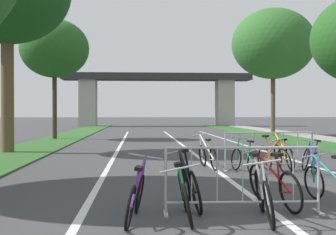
# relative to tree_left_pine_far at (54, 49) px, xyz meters

# --- Properties ---
(grass_verge_left) EXTENTS (2.51, 59.39, 0.05)m
(grass_verge_left) POSITION_rel_tree_left_pine_far_xyz_m (0.34, 0.61, -5.28)
(grass_verge_left) COLOR #2D5B26
(grass_verge_left) RESTS_ON ground
(grass_verge_right) EXTENTS (2.51, 59.39, 0.05)m
(grass_verge_right) POSITION_rel_tree_left_pine_far_xyz_m (13.72, 0.61, -5.28)
(grass_verge_right) COLOR #2D5B26
(grass_verge_right) RESTS_ON ground
(sidewalk_path_right) EXTENTS (1.97, 59.39, 0.08)m
(sidewalk_path_right) POSITION_rel_tree_left_pine_far_xyz_m (15.96, 0.61, -5.27)
(sidewalk_path_right) COLOR gray
(sidewalk_path_right) RESTS_ON ground
(lane_stripe_center) EXTENTS (0.14, 34.36, 0.01)m
(lane_stripe_center) POSITION_rel_tree_left_pine_far_xyz_m (7.03, -6.50, -5.30)
(lane_stripe_center) COLOR silver
(lane_stripe_center) RESTS_ON ground
(lane_stripe_right_lane) EXTENTS (0.14, 34.36, 0.01)m
(lane_stripe_right_lane) POSITION_rel_tree_left_pine_far_xyz_m (10.02, -6.50, -5.30)
(lane_stripe_right_lane) COLOR silver
(lane_stripe_right_lane) RESTS_ON ground
(lane_stripe_left_lane) EXTENTS (0.14, 34.36, 0.01)m
(lane_stripe_left_lane) POSITION_rel_tree_left_pine_far_xyz_m (4.04, -6.50, -5.30)
(lane_stripe_left_lane) COLOR silver
(lane_stripe_left_lane) RESTS_ON ground
(overpass_bridge) EXTENTS (21.58, 3.12, 6.06)m
(overpass_bridge) POSITION_rel_tree_left_pine_far_xyz_m (7.03, 25.40, -1.11)
(overpass_bridge) COLOR #2D2D30
(overpass_bridge) RESTS_ON ground
(tree_left_pine_far) EXTENTS (4.02, 4.02, 7.03)m
(tree_left_pine_far) POSITION_rel_tree_left_pine_far_xyz_m (0.00, 0.00, 0.00)
(tree_left_pine_far) COLOR #3D2D1E
(tree_left_pine_far) RESTS_ON ground
(tree_right_oak_mid) EXTENTS (5.57, 5.57, 8.58)m
(tree_right_oak_mid) POSITION_rel_tree_left_pine_far_xyz_m (13.97, 3.20, 0.90)
(tree_right_oak_mid) COLOR brown
(tree_right_oak_mid) RESTS_ON ground
(crowd_barrier_nearest) EXTENTS (2.46, 0.49, 1.05)m
(crowd_barrier_nearest) POSITION_rel_tree_left_pine_far_xyz_m (6.53, -20.03, -4.78)
(crowd_barrier_nearest) COLOR #ADADB2
(crowd_barrier_nearest) RESTS_ON ground
(crowd_barrier_second) EXTENTS (2.46, 0.45, 1.05)m
(crowd_barrier_second) POSITION_rel_tree_left_pine_far_xyz_m (8.45, -14.87, -4.78)
(crowd_barrier_second) COLOR #ADADB2
(crowd_barrier_second) RESTS_ON ground
(bicycle_green_0) EXTENTS (0.49, 1.59, 0.93)m
(bicycle_green_0) POSITION_rel_tree_left_pine_far_xyz_m (7.68, -15.24, -4.95)
(bicycle_green_0) COLOR black
(bicycle_green_0) RESTS_ON ground
(bicycle_teal_1) EXTENTS (0.57, 1.63, 0.87)m
(bicycle_teal_1) POSITION_rel_tree_left_pine_far_xyz_m (8.19, -19.47, -4.95)
(bicycle_teal_1) COLOR black
(bicycle_teal_1) RESTS_ON ground
(bicycle_purple_2) EXTENTS (0.59, 1.69, 0.95)m
(bicycle_purple_2) POSITION_rel_tree_left_pine_far_xyz_m (4.87, -20.44, -4.95)
(bicycle_purple_2) COLOR black
(bicycle_purple_2) RESTS_ON ground
(bicycle_silver_3) EXTENTS (0.61, 1.75, 0.98)m
(bicycle_silver_3) POSITION_rel_tree_left_pine_far_xyz_m (6.72, -20.51, -4.93)
(bicycle_silver_3) COLOR black
(bicycle_silver_3) RESTS_ON ground
(bicycle_blue_4) EXTENTS (0.60, 1.64, 0.89)m
(bicycle_blue_4) POSITION_rel_tree_left_pine_far_xyz_m (9.39, -15.44, -4.95)
(bicycle_blue_4) COLOR black
(bicycle_blue_4) RESTS_ON ground
(bicycle_yellow_5) EXTENTS (0.51, 1.71, 1.00)m
(bicycle_yellow_5) POSITION_rel_tree_left_pine_far_xyz_m (8.98, -14.44, -4.94)
(bicycle_yellow_5) COLOR black
(bicycle_yellow_5) RESTS_ON ground
(bicycle_white_6) EXTENTS (0.57, 1.71, 0.97)m
(bicycle_white_6) POSITION_rel_tree_left_pine_far_xyz_m (6.84, -14.36, -4.95)
(bicycle_white_6) COLOR black
(bicycle_white_6) RESTS_ON ground
(bicycle_black_7) EXTENTS (0.53, 1.75, 1.01)m
(bicycle_black_7) POSITION_rel_tree_left_pine_far_xyz_m (5.75, -19.59, -4.92)
(bicycle_black_7) COLOR black
(bicycle_black_7) RESTS_ON ground
(bicycle_orange_8) EXTENTS (0.51, 1.74, 0.98)m
(bicycle_orange_8) POSITION_rel_tree_left_pine_far_xyz_m (8.43, -15.36, -4.92)
(bicycle_orange_8) COLOR black
(bicycle_orange_8) RESTS_ON ground
(bicycle_red_9) EXTENTS (0.69, 1.76, 0.96)m
(bicycle_red_9) POSITION_rel_tree_left_pine_far_xyz_m (7.14, -19.60, -4.93)
(bicycle_red_9) COLOR black
(bicycle_red_9) RESTS_ON ground
(bicycle_green_10) EXTENTS (0.55, 1.72, 0.88)m
(bicycle_green_10) POSITION_rel_tree_left_pine_far_xyz_m (5.58, -20.38, -4.96)
(bicycle_green_10) COLOR black
(bicycle_green_10) RESTS_ON ground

